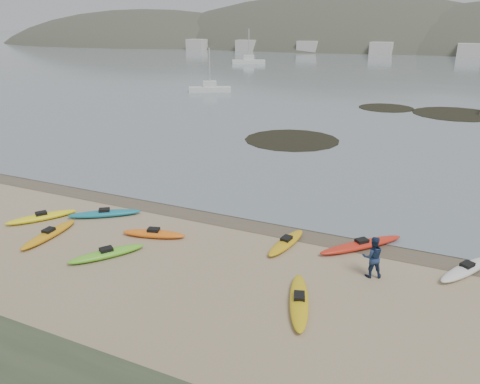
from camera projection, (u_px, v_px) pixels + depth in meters
The scene contains 8 objects.
ground at pixel (240, 218), 24.99m from camera, with size 600.00×600.00×0.00m, color tan.
wet_sand at pixel (238, 220), 24.73m from camera, with size 60.00×60.00×0.00m, color brown.
water at pixel (451, 41), 280.57m from camera, with size 1200.00×1200.00×0.00m, color slate.
kayaks at pixel (202, 243), 21.79m from camera, with size 22.93×9.55×0.34m.
person_east at pixel (373, 257), 18.99m from camera, with size 0.86×0.67×1.76m, color navy.
kelp_mats at pixel (392, 120), 50.25m from camera, with size 21.85×28.92×0.04m.
moored_boats at pixel (435, 75), 88.38m from camera, with size 86.98×85.71×1.17m.
far_town at pixel (454, 50), 145.45m from camera, with size 199.00×5.00×4.00m.
Camera 1 is at (9.74, -20.85, 9.83)m, focal length 35.00 mm.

